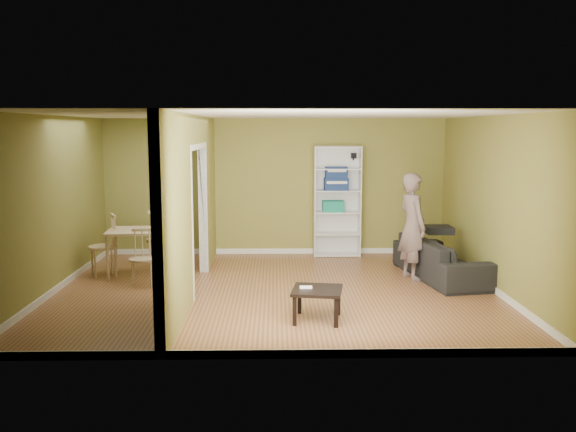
# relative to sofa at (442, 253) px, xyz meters

# --- Properties ---
(room_shell) EXTENTS (6.50, 6.50, 6.50)m
(room_shell) POSITION_rel_sofa_xyz_m (-2.70, -0.73, 0.88)
(room_shell) COLOR #A1603F
(room_shell) RESTS_ON ground
(partition) EXTENTS (0.22, 5.50, 2.60)m
(partition) POSITION_rel_sofa_xyz_m (-3.90, -0.73, 0.88)
(partition) COLOR olive
(partition) RESTS_ON ground
(wall_speaker) EXTENTS (0.10, 0.10, 0.10)m
(wall_speaker) POSITION_rel_sofa_xyz_m (-1.20, 1.96, 1.48)
(wall_speaker) COLOR black
(wall_speaker) RESTS_ON room_shell
(sofa) EXTENTS (2.32, 1.29, 0.84)m
(sofa) POSITION_rel_sofa_xyz_m (0.00, 0.00, 0.00)
(sofa) COLOR black
(sofa) RESTS_ON ground
(person) EXTENTS (0.87, 0.76, 2.01)m
(person) POSITION_rel_sofa_xyz_m (-0.50, -0.04, 0.59)
(person) COLOR slate
(person) RESTS_ON ground
(bookshelf) EXTENTS (0.88, 0.38, 2.09)m
(bookshelf) POSITION_rel_sofa_xyz_m (-1.52, 1.87, 0.63)
(bookshelf) COLOR white
(bookshelf) RESTS_ON ground
(paper_box_teal) EXTENTS (0.40, 0.26, 0.21)m
(paper_box_teal) POSITION_rel_sofa_xyz_m (-1.59, 1.82, 0.53)
(paper_box_teal) COLOR #126451
(paper_box_teal) RESTS_ON bookshelf
(paper_box_navy_b) EXTENTS (0.45, 0.29, 0.23)m
(paper_box_navy_b) POSITION_rel_sofa_xyz_m (-1.54, 1.82, 0.96)
(paper_box_navy_b) COLOR #132247
(paper_box_navy_b) RESTS_ON bookshelf
(paper_box_navy_c) EXTENTS (0.41, 0.26, 0.21)m
(paper_box_navy_c) POSITION_rel_sofa_xyz_m (-1.54, 1.82, 1.15)
(paper_box_navy_c) COLOR navy
(paper_box_navy_c) RESTS_ON bookshelf
(coffee_table) EXTENTS (0.61, 0.61, 0.41)m
(coffee_table) POSITION_rel_sofa_xyz_m (-2.17, -2.18, -0.07)
(coffee_table) COLOR black
(coffee_table) RESTS_ON ground
(game_controller) EXTENTS (0.16, 0.04, 0.03)m
(game_controller) POSITION_rel_sofa_xyz_m (-2.31, -2.15, 0.00)
(game_controller) COLOR white
(game_controller) RESTS_ON coffee_table
(dining_table) EXTENTS (1.23, 0.82, 0.77)m
(dining_table) POSITION_rel_sofa_xyz_m (-4.82, 0.29, 0.27)
(dining_table) COLOR tan
(dining_table) RESTS_ON ground
(chair_left) EXTENTS (0.62, 0.62, 1.02)m
(chair_left) POSITION_rel_sofa_xyz_m (-5.53, 0.28, 0.09)
(chair_left) COLOR tan
(chair_left) RESTS_ON ground
(chair_near) EXTENTS (0.45, 0.45, 0.87)m
(chair_near) POSITION_rel_sofa_xyz_m (-4.75, -0.39, 0.02)
(chair_near) COLOR #D7B880
(chair_near) RESTS_ON ground
(chair_far) EXTENTS (0.54, 0.54, 1.04)m
(chair_far) POSITION_rel_sofa_xyz_m (-4.70, 0.86, 0.10)
(chair_far) COLOR tan
(chair_far) RESTS_ON ground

